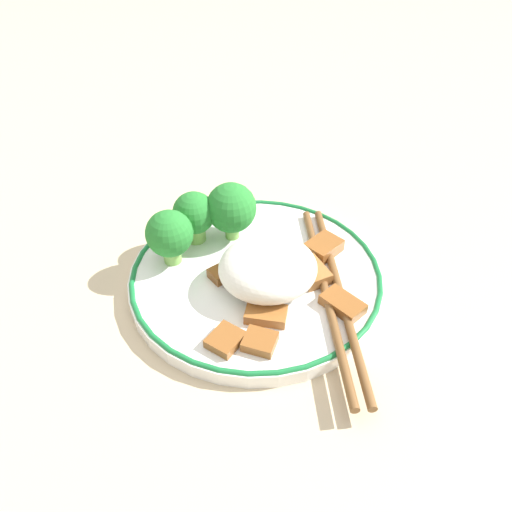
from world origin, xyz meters
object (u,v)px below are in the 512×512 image
object	(u,v)px
broccoli_back_right	(170,235)
broccoli_back_left	(231,208)
plate	(256,276)
chopsticks	(333,292)
broccoli_back_center	(194,214)

from	to	relation	value
broccoli_back_right	broccoli_back_left	bearing A→B (deg)	115.53
plate	chopsticks	xyz separation A→B (m)	(0.04, 0.06, 0.01)
chopsticks	plate	bearing A→B (deg)	-122.29
broccoli_back_left	plate	bearing A→B (deg)	15.75
broccoli_back_center	broccoli_back_right	bearing A→B (deg)	-39.22
broccoli_back_left	broccoli_back_center	world-z (taller)	broccoli_back_left
broccoli_back_left	broccoli_back_right	distance (m)	0.07
broccoli_back_left	chopsticks	xyz separation A→B (m)	(0.10, 0.08, -0.03)
broccoli_back_center	broccoli_back_right	size ratio (longest dim) A/B	0.97
plate	chopsticks	world-z (taller)	chopsticks
plate	broccoli_back_right	size ratio (longest dim) A/B	4.28
chopsticks	broccoli_back_center	bearing A→B (deg)	-130.17
broccoli_back_center	broccoli_back_right	distance (m)	0.04
broccoli_back_center	chopsticks	world-z (taller)	broccoli_back_center
broccoli_back_left	chopsticks	distance (m)	0.13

